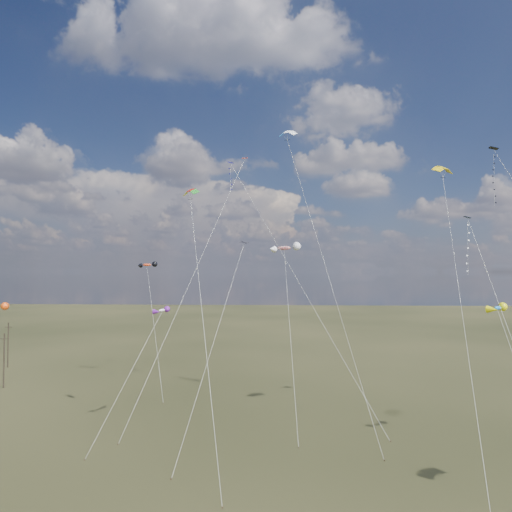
{
  "coord_description": "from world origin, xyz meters",
  "views": [
    {
      "loc": [
        2.87,
        -35.79,
        17.12
      ],
      "look_at": [
        0.0,
        18.0,
        19.0
      ],
      "focal_mm": 32.0,
      "sensor_mm": 36.0,
      "label": 1
    }
  ],
  "objects": [
    {
      "name": "diamond_navy_right",
      "position": [
        21.98,
        10.77,
        18.84
      ],
      "size": [
        1.18,
        19.62,
        22.83
      ],
      "color": "#0F204D",
      "rests_on": "ground"
    },
    {
      "name": "parafoil_tricolor",
      "position": [
        -6.84,
        12.96,
        25.82
      ],
      "size": [
        6.75,
        16.63,
        26.56
      ],
      "color": "#FBF626",
      "rests_on": "ground"
    },
    {
      "name": "diamond_black_mid",
      "position": [
        -2.65,
        11.26,
        14.4
      ],
      "size": [
        5.43,
        13.73,
        20.59
      ],
      "color": "black",
      "rests_on": "ground"
    },
    {
      "name": "parafoil_yellow",
      "position": [
        20.34,
        13.74,
        28.19
      ],
      "size": [
        6.24,
        23.0,
        28.98
      ],
      "color": "gold",
      "rests_on": "ground"
    },
    {
      "name": "novelty_orange_black",
      "position": [
        -18.33,
        35.69,
        18.17
      ],
      "size": [
        7.61,
        13.29,
        18.74
      ],
      "color": "#E9451D",
      "rests_on": "ground"
    },
    {
      "name": "novelty_blue_yellow",
      "position": [
        23.92,
        9.64,
        13.57
      ],
      "size": [
        2.37,
        9.14,
        14.1
      ],
      "color": "blue",
      "rests_on": "ground"
    },
    {
      "name": "novelty_white_purple",
      "position": [
        -10.19,
        13.86,
        12.8
      ],
      "size": [
        5.54,
        9.76,
        13.27
      ],
      "color": "white",
      "rests_on": "ground"
    },
    {
      "name": "diamond_navy_tall",
      "position": [
        -3.18,
        31.87,
        29.22
      ],
      "size": [
        19.37,
        23.08,
        34.25
      ],
      "color": "#0C0A4A",
      "rests_on": "ground"
    },
    {
      "name": "diamond_orange_center",
      "position": [
        -5.79,
        19.25,
        21.18
      ],
      "size": [
        11.86,
        15.93,
        32.51
      ],
      "color": "#E63001",
      "rests_on": "ground"
    },
    {
      "name": "utility_pole_far",
      "position": [
        -46.0,
        44.0,
        4.09
      ],
      "size": [
        1.4,
        0.2,
        8.0
      ],
      "color": "black",
      "rests_on": "ground"
    },
    {
      "name": "novelty_redwhite_stripe",
      "position": [
        3.4,
        26.41,
        20.33
      ],
      "size": [
        4.29,
        18.78,
        21.05
      ],
      "color": "red",
      "rests_on": "ground"
    },
    {
      "name": "ground",
      "position": [
        0.0,
        0.0,
        0.0
      ],
      "size": [
        400.0,
        400.0,
        0.0
      ],
      "primitive_type": "plane",
      "color": "black",
      "rests_on": "ground"
    },
    {
      "name": "parafoil_blue_white",
      "position": [
        3.9,
        25.02,
        35.78
      ],
      "size": [
        9.84,
        19.64,
        36.64
      ],
      "color": "blue",
      "rests_on": "ground"
    },
    {
      "name": "diamond_black_high",
      "position": [
        27.29,
        15.51,
        26.5
      ],
      "size": [
        4.63,
        23.43,
        31.32
      ],
      "color": "black",
      "rests_on": "ground"
    },
    {
      "name": "utility_pole_near",
      "position": [
        -38.0,
        30.0,
        4.09
      ],
      "size": [
        1.4,
        0.2,
        8.0
      ],
      "color": "black",
      "rests_on": "ground"
    }
  ]
}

